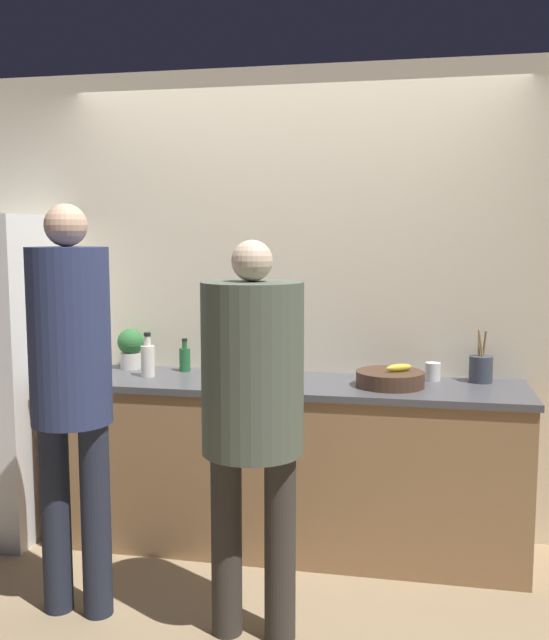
% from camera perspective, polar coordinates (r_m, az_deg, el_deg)
% --- Properties ---
extents(ground_plane, '(14.00, 14.00, 0.00)m').
position_cam_1_polar(ground_plane, '(3.78, -0.45, -19.60)').
color(ground_plane, '#9E8460').
extents(wall_back, '(5.20, 0.06, 2.60)m').
position_cam_1_polar(wall_back, '(4.05, 1.43, 1.40)').
color(wall_back, beige).
rests_on(wall_back, ground_plane).
extents(counter, '(2.55, 0.64, 0.91)m').
position_cam_1_polar(counter, '(3.93, 0.62, -11.37)').
color(counter, '#9E754C').
rests_on(counter, ground_plane).
extents(person_left, '(0.35, 0.35, 1.81)m').
position_cam_1_polar(person_left, '(3.21, -15.98, -4.18)').
color(person_left, '#232838').
rests_on(person_left, ground_plane).
extents(person_center, '(0.42, 0.42, 1.66)m').
position_cam_1_polar(person_center, '(2.91, -1.77, -6.16)').
color(person_center, '#38332D').
rests_on(person_center, ground_plane).
extents(fruit_bowl, '(0.35, 0.35, 0.12)m').
position_cam_1_polar(fruit_bowl, '(3.71, 9.25, -4.64)').
color(fruit_bowl, '#4C3323').
rests_on(fruit_bowl, counter).
extents(utensil_crock, '(0.12, 0.12, 0.28)m').
position_cam_1_polar(utensil_crock, '(3.91, 16.18, -3.73)').
color(utensil_crock, '#3D424C').
rests_on(utensil_crock, counter).
extents(bottle_green, '(0.06, 0.06, 0.19)m').
position_cam_1_polar(bottle_green, '(4.09, -7.18, -3.06)').
color(bottle_green, '#236033').
rests_on(bottle_green, counter).
extents(bottle_clear, '(0.08, 0.08, 0.24)m').
position_cam_1_polar(bottle_clear, '(3.96, -10.10, -3.12)').
color(bottle_clear, silver).
rests_on(bottle_clear, counter).
extents(cup_white, '(0.08, 0.08, 0.10)m').
position_cam_1_polar(cup_white, '(3.89, 12.54, -4.06)').
color(cup_white, white).
rests_on(cup_white, counter).
extents(cup_yellow, '(0.09, 0.09, 0.09)m').
position_cam_1_polar(cup_yellow, '(3.93, -3.64, -3.87)').
color(cup_yellow, gold).
rests_on(cup_yellow, counter).
extents(potted_plant, '(0.15, 0.15, 0.23)m').
position_cam_1_polar(potted_plant, '(4.21, -11.43, -2.13)').
color(potted_plant, beige).
rests_on(potted_plant, counter).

